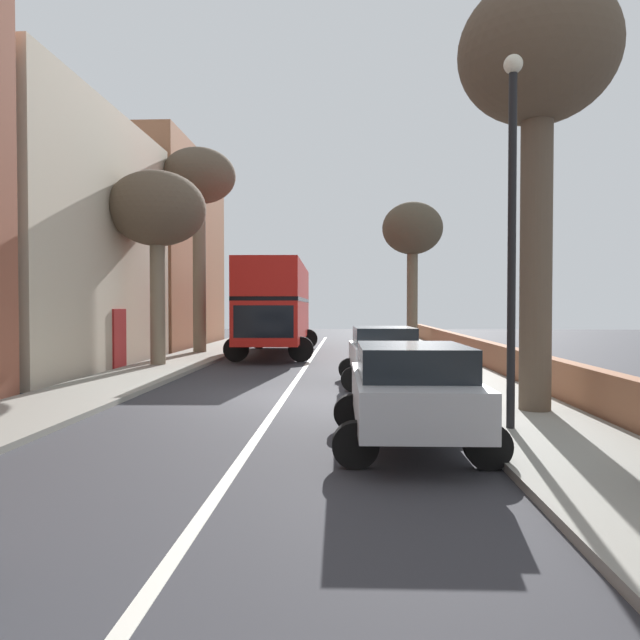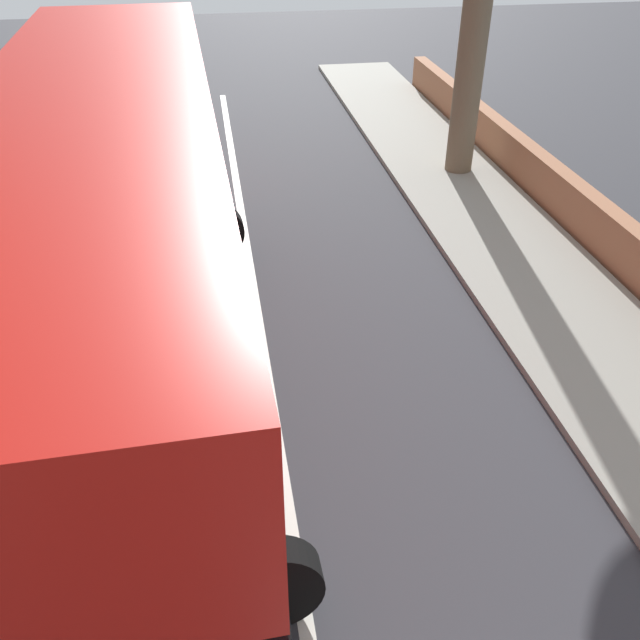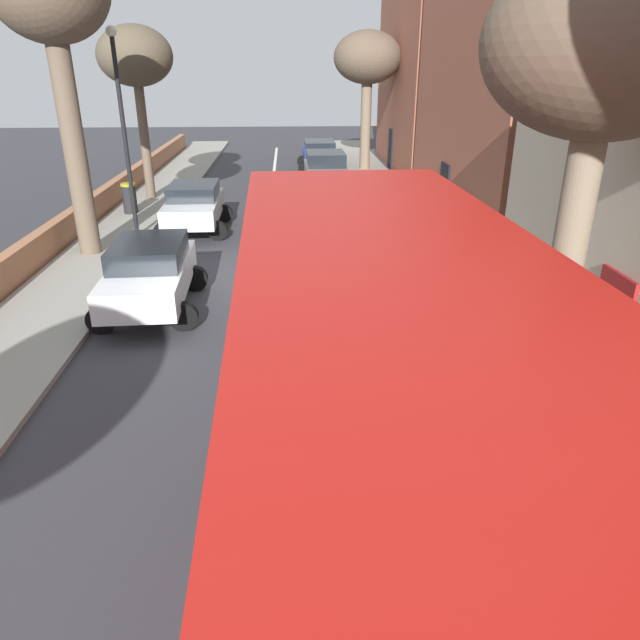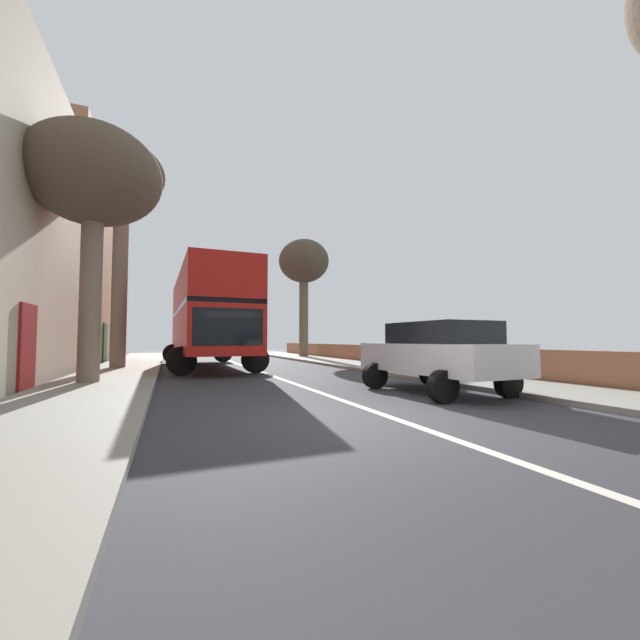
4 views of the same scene
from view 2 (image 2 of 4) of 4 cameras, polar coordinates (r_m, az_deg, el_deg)
The scene contains 1 object.
double_decker_bus at distance 8.32m, azimuth -17.13°, elevation 6.88°, with size 3.79×10.97×4.06m.
Camera 2 is at (-0.46, 5.08, 5.94)m, focal length 37.40 mm.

